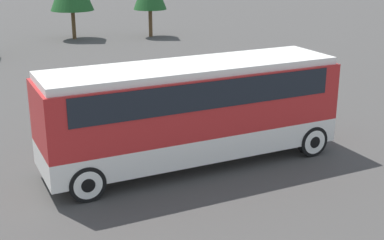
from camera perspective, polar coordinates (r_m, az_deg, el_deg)
The scene contains 4 objects.
ground_plane at distance 17.17m, azimuth -0.00°, elevation -4.64°, with size 120.00×120.00×0.00m, color #423F3D.
tour_bus at distance 16.55m, azimuth 0.30°, elevation 1.64°, with size 9.40×2.56×3.25m.
parked_car_near at distance 22.18m, azimuth -9.16°, elevation 2.36°, with size 4.36×1.89×1.41m.
parked_car_mid at distance 25.23m, azimuth 3.08°, elevation 4.47°, with size 4.53×1.88×1.35m.
Camera 1 is at (-6.88, -14.24, 6.68)m, focal length 50.00 mm.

